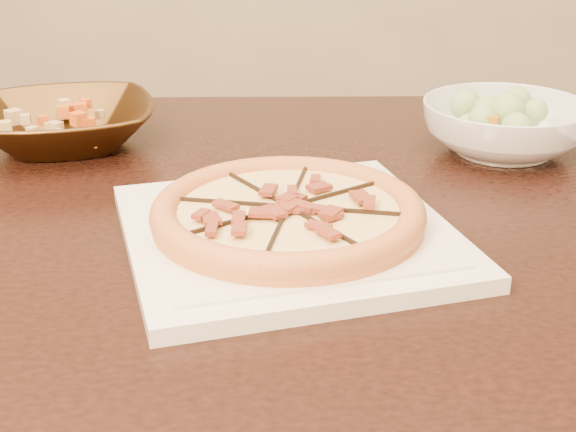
% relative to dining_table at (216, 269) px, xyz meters
% --- Properties ---
extents(dining_table, '(1.49, 1.03, 0.75)m').
position_rel_dining_table_xyz_m(dining_table, '(0.00, 0.00, 0.00)').
color(dining_table, black).
rests_on(dining_table, floor).
extents(plate, '(0.43, 0.43, 0.02)m').
position_rel_dining_table_xyz_m(plate, '(0.10, -0.12, 0.11)').
color(plate, white).
rests_on(plate, dining_table).
extents(pizza, '(0.29, 0.29, 0.03)m').
position_rel_dining_table_xyz_m(pizza, '(0.10, -0.12, 0.13)').
color(pizza, '#D87D4C').
rests_on(pizza, plate).
extents(bronze_bowl, '(0.32, 0.32, 0.06)m').
position_rel_dining_table_xyz_m(bronze_bowl, '(-0.24, 0.17, 0.13)').
color(bronze_bowl, '#442B12').
rests_on(bronze_bowl, dining_table).
extents(mixed_dish, '(0.11, 0.11, 0.03)m').
position_rel_dining_table_xyz_m(mixed_dish, '(-0.24, 0.17, 0.18)').
color(mixed_dish, tan).
rests_on(mixed_dish, bronze_bowl).
extents(salad_bowl, '(0.30, 0.30, 0.07)m').
position_rel_dining_table_xyz_m(salad_bowl, '(0.38, 0.19, 0.14)').
color(salad_bowl, white).
rests_on(salad_bowl, dining_table).
extents(salad, '(0.12, 0.12, 0.04)m').
position_rel_dining_table_xyz_m(salad, '(0.38, 0.19, 0.19)').
color(salad, '#93B566').
rests_on(salad, salad_bowl).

